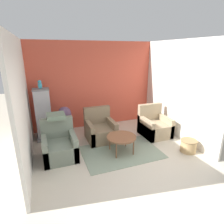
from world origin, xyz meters
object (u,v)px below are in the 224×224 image
at_px(coffee_table, 121,138).
at_px(armchair_left, 60,146).
at_px(parrot, 40,85).
at_px(wicker_basket, 188,145).
at_px(birdcage, 44,115).
at_px(armchair_right, 154,126).
at_px(potted_plant, 65,116).
at_px(armchair_middle, 100,130).

bearing_deg(coffee_table, armchair_left, 167.32).
height_order(parrot, wicker_basket, parrot).
bearing_deg(armchair_left, birdcage, 102.77).
distance_m(birdcage, parrot, 0.87).
distance_m(coffee_table, armchair_left, 1.52).
relative_size(armchair_right, wicker_basket, 2.25).
distance_m(armchair_right, birdcage, 3.30).
distance_m(armchair_left, armchair_right, 2.85).
bearing_deg(potted_plant, wicker_basket, -38.93).
bearing_deg(potted_plant, coffee_table, -55.09).
bearing_deg(armchair_left, armchair_right, 5.32).
bearing_deg(parrot, wicker_basket, -32.57).
relative_size(parrot, wicker_basket, 0.61).
bearing_deg(coffee_table, potted_plant, 124.91).
distance_m(armchair_middle, birdcage, 1.69).
bearing_deg(armchair_right, armchair_left, -174.68).
bearing_deg(armchair_left, coffee_table, -12.68).
bearing_deg(coffee_table, parrot, 138.11).
distance_m(parrot, wicker_basket, 4.26).
bearing_deg(birdcage, coffee_table, -41.85).
height_order(armchair_left, wicker_basket, armchair_left).
distance_m(armchair_middle, potted_plant, 1.22).
bearing_deg(armchair_middle, birdcage, 155.19).
bearing_deg(armchair_right, wicker_basket, -77.33).
height_order(armchair_left, armchair_right, same).
xyz_separation_m(armchair_middle, wicker_basket, (1.90, -1.47, -0.11)).
relative_size(armchair_left, potted_plant, 1.05).
xyz_separation_m(birdcage, wicker_basket, (3.38, -2.16, -0.55)).
bearing_deg(parrot, coffee_table, -41.89).
height_order(armchair_left, potted_plant, armchair_left).
bearing_deg(armchair_left, wicker_basket, -16.43).
bearing_deg(wicker_basket, armchair_right, 102.67).
height_order(coffee_table, birdcage, birdcage).
bearing_deg(birdcage, armchair_right, -17.46).
bearing_deg(coffee_table, armchair_right, 23.74).
height_order(parrot, potted_plant, parrot).
bearing_deg(birdcage, armchair_middle, -24.81).
distance_m(coffee_table, armchair_right, 1.49).
xyz_separation_m(armchair_middle, birdcage, (-1.48, 0.69, 0.44)).
bearing_deg(birdcage, parrot, 90.00).
distance_m(armchair_middle, parrot, 2.09).
relative_size(coffee_table, parrot, 2.99).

